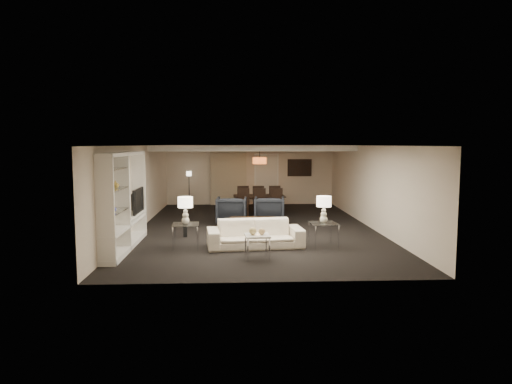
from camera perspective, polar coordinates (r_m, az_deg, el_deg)
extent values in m
plane|color=black|center=(13.93, 0.00, -4.50)|extent=(11.00, 11.00, 0.00)
cube|color=silver|center=(13.70, 0.00, 5.83)|extent=(7.00, 11.00, 0.02)
cube|color=beige|center=(19.24, -0.77, 2.16)|extent=(7.00, 0.02, 2.50)
cube|color=beige|center=(8.31, 1.79, -2.93)|extent=(7.00, 0.02, 2.50)
cube|color=beige|center=(14.04, -14.42, 0.54)|extent=(0.02, 11.00, 2.50)
cube|color=beige|center=(14.35, 14.10, 0.66)|extent=(0.02, 11.00, 2.50)
cube|color=silver|center=(17.19, -0.55, 5.53)|extent=(7.00, 4.00, 0.20)
cube|color=beige|center=(19.15, -3.46, 1.98)|extent=(1.50, 0.12, 2.40)
cube|color=silver|center=(19.26, 1.32, 1.56)|extent=(0.90, 0.05, 2.10)
cube|color=#142D38|center=(19.36, 5.46, 3.04)|extent=(0.95, 0.04, 0.65)
cylinder|color=#D8591E|center=(17.22, 0.45, 3.94)|extent=(0.52, 0.52, 0.24)
imported|color=beige|center=(11.28, -0.12, -5.23)|extent=(2.42, 1.15, 0.68)
imported|color=black|center=(14.51, -3.07, -2.35)|extent=(0.99, 1.01, 0.87)
imported|color=black|center=(14.55, 1.66, -2.32)|extent=(1.01, 1.04, 0.87)
sphere|color=tan|center=(10.15, -0.40, -4.90)|extent=(0.17, 0.17, 0.17)
sphere|color=tan|center=(10.16, 0.73, -4.95)|extent=(0.15, 0.15, 0.15)
imported|color=black|center=(12.33, -15.02, -1.05)|extent=(1.11, 0.15, 0.64)
imported|color=#2731A9|center=(10.41, -17.52, -1.95)|extent=(0.17, 0.17, 0.18)
imported|color=gold|center=(10.66, -17.16, 0.91)|extent=(0.16, 0.16, 0.17)
cube|color=black|center=(12.67, -8.87, -3.44)|extent=(0.11, 0.11, 0.96)
imported|color=black|center=(16.75, 0.39, -1.58)|extent=(1.89, 1.08, 0.66)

